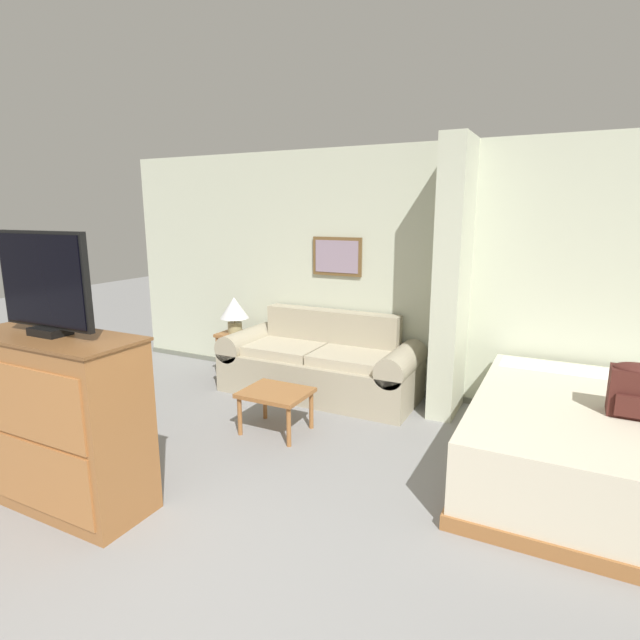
{
  "coord_description": "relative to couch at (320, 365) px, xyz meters",
  "views": [
    {
      "loc": [
        1.56,
        -1.51,
        1.93
      ],
      "look_at": [
        -0.26,
        2.11,
        1.05
      ],
      "focal_mm": 28.0,
      "sensor_mm": 36.0,
      "label": 1
    }
  ],
  "objects": [
    {
      "name": "ground_plane",
      "position": [
        0.75,
        -3.09,
        -0.32
      ],
      "size": [
        20.0,
        20.0,
        0.0
      ],
      "primitive_type": "plane",
      "color": "gray"
    },
    {
      "name": "wall_back",
      "position": [
        0.74,
        0.48,
        0.97
      ],
      "size": [
        7.2,
        0.16,
        2.6
      ],
      "color": "beige",
      "rests_on": "ground_plane"
    },
    {
      "name": "wall_partition_pillar",
      "position": [
        1.33,
        0.12,
        0.98
      ],
      "size": [
        0.24,
        0.61,
        2.6
      ],
      "color": "beige",
      "rests_on": "ground_plane"
    },
    {
      "name": "couch",
      "position": [
        0.0,
        0.0,
        0.0
      ],
      "size": [
        2.12,
        0.84,
        0.87
      ],
      "color": "tan",
      "rests_on": "ground_plane"
    },
    {
      "name": "coffee_table",
      "position": [
        0.08,
        -1.05,
        0.01
      ],
      "size": [
        0.58,
        0.48,
        0.38
      ],
      "color": "#996033",
      "rests_on": "ground_plane"
    },
    {
      "name": "side_table",
      "position": [
        -1.16,
        0.06,
        0.1
      ],
      "size": [
        0.36,
        0.36,
        0.53
      ],
      "color": "#996033",
      "rests_on": "ground_plane"
    },
    {
      "name": "table_lamp",
      "position": [
        -1.16,
        0.06,
        0.49
      ],
      "size": [
        0.34,
        0.34,
        0.43
      ],
      "color": "tan",
      "rests_on": "side_table"
    },
    {
      "name": "tv_dresser",
      "position": [
        -0.59,
        -2.63,
        0.26
      ],
      "size": [
        1.24,
        0.51,
        1.17
      ],
      "color": "#996033",
      "rests_on": "ground_plane"
    },
    {
      "name": "tv",
      "position": [
        -0.59,
        -2.63,
        1.17
      ],
      "size": [
        0.78,
        0.16,
        0.65
      ],
      "color": "black",
      "rests_on": "tv_dresser"
    },
    {
      "name": "bed",
      "position": [
        2.67,
        -0.7,
        -0.03
      ],
      "size": [
        1.86,
        2.17,
        0.58
      ],
      "color": "#996033",
      "rests_on": "ground_plane"
    },
    {
      "name": "backpack",
      "position": [
        2.78,
        -0.82,
        0.45
      ],
      "size": [
        0.32,
        0.23,
        0.37
      ],
      "color": "#471E19",
      "rests_on": "bed"
    }
  ]
}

